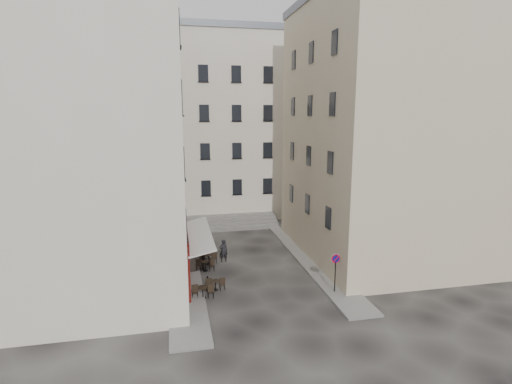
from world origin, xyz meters
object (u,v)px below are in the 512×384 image
object	(u,v)px
no_parking_sign	(336,266)
pedestrian	(223,251)
bistro_table_a	(203,291)
bistro_table_b	(215,284)

from	to	relation	value
no_parking_sign	pedestrian	size ratio (longest dim) A/B	1.47
bistro_table_a	bistro_table_b	world-z (taller)	bistro_table_a
bistro_table_a	bistro_table_b	distance (m)	1.24
bistro_table_a	bistro_table_b	bearing A→B (deg)	48.15
bistro_table_b	bistro_table_a	bearing A→B (deg)	-131.85
bistro_table_a	pedestrian	size ratio (longest dim) A/B	0.77
no_parking_sign	bistro_table_a	distance (m)	7.84
bistro_table_b	pedestrian	bearing A→B (deg)	76.82
bistro_table_a	no_parking_sign	bearing A→B (deg)	-6.88
no_parking_sign	bistro_table_b	distance (m)	7.22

